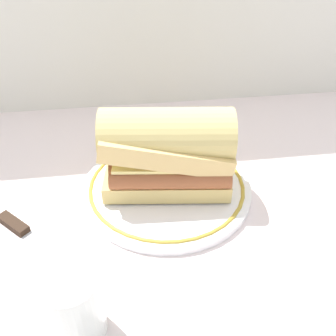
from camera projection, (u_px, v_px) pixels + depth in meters
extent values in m
plane|color=silver|center=(169.00, 200.00, 0.57)|extent=(1.50, 1.50, 0.00)
cylinder|color=white|center=(168.00, 188.00, 0.58)|extent=(0.26, 0.26, 0.01)
torus|color=#B29333|center=(168.00, 185.00, 0.58)|extent=(0.24, 0.24, 0.01)
cube|color=#D4B96E|center=(168.00, 177.00, 0.57)|extent=(0.20, 0.12, 0.03)
cylinder|color=brown|center=(168.00, 180.00, 0.52)|extent=(0.17, 0.05, 0.03)
cylinder|color=#97522F|center=(168.00, 168.00, 0.54)|extent=(0.17, 0.05, 0.03)
cylinder|color=brown|center=(168.00, 158.00, 0.56)|extent=(0.17, 0.05, 0.03)
cylinder|color=brown|center=(168.00, 148.00, 0.58)|extent=(0.17, 0.05, 0.03)
cube|color=#EAD67A|center=(168.00, 154.00, 0.54)|extent=(0.16, 0.11, 0.01)
cube|color=#DBB872|center=(168.00, 144.00, 0.53)|extent=(0.20, 0.12, 0.06)
cylinder|color=#D1BC71|center=(168.00, 135.00, 0.52)|extent=(0.20, 0.10, 0.08)
cylinder|color=silver|center=(74.00, 306.00, 0.37)|extent=(0.06, 0.06, 0.09)
cylinder|color=gold|center=(79.00, 321.00, 0.39)|extent=(0.05, 0.05, 0.03)
cube|color=silver|center=(50.00, 251.00, 0.48)|extent=(0.08, 0.08, 0.01)
cube|color=black|center=(14.00, 224.00, 0.52)|extent=(0.05, 0.05, 0.01)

